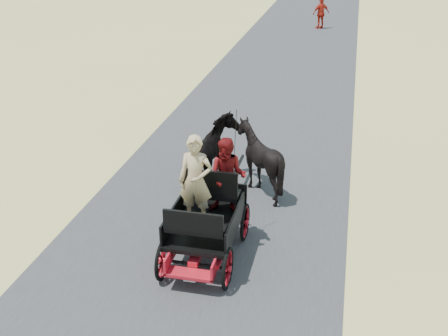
% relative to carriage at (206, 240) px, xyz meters
% --- Properties ---
extents(ground, '(140.00, 140.00, 0.00)m').
position_rel_carriage_xyz_m(ground, '(-0.26, 0.61, -0.36)').
color(ground, tan).
extents(road, '(6.00, 140.00, 0.01)m').
position_rel_carriage_xyz_m(road, '(-0.26, 0.61, -0.35)').
color(road, '#38383A').
rests_on(road, ground).
extents(carriage, '(1.30, 2.40, 0.72)m').
position_rel_carriage_xyz_m(carriage, '(0.00, 0.00, 0.00)').
color(carriage, black).
rests_on(carriage, ground).
extents(horse_left, '(0.91, 2.01, 1.70)m').
position_rel_carriage_xyz_m(horse_left, '(-0.55, 3.00, 0.49)').
color(horse_left, black).
rests_on(horse_left, ground).
extents(horse_right, '(1.37, 1.54, 1.70)m').
position_rel_carriage_xyz_m(horse_right, '(0.55, 3.00, 0.49)').
color(horse_right, black).
rests_on(horse_right, ground).
extents(driver_man, '(0.66, 0.43, 1.80)m').
position_rel_carriage_xyz_m(driver_man, '(-0.20, 0.05, 1.26)').
color(driver_man, tan).
rests_on(driver_man, carriage).
extents(passenger_woman, '(0.77, 0.60, 1.58)m').
position_rel_carriage_xyz_m(passenger_woman, '(0.30, 0.60, 1.15)').
color(passenger_woman, '#660C0F').
rests_on(passenger_woman, carriage).
extents(pedestrian, '(1.07, 0.93, 1.73)m').
position_rel_carriage_xyz_m(pedestrian, '(0.61, 23.74, 0.50)').
color(pedestrian, red).
rests_on(pedestrian, ground).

